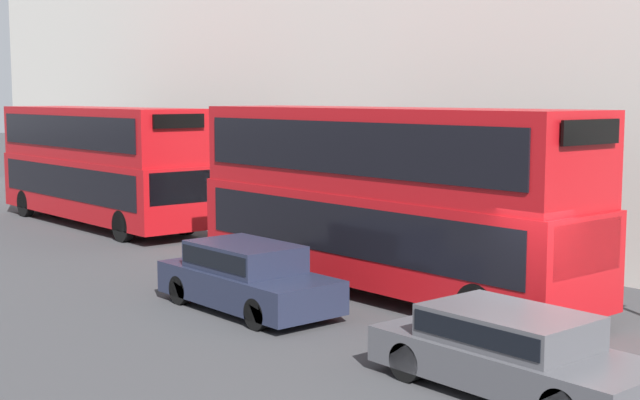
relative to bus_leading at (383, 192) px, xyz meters
The scene contains 6 objects.
ground_plane 6.20m from the bus_leading, 106.22° to the right, with size 200.00×200.00×0.00m, color #38383A.
bus_leading is the anchor object (origin of this frame).
bus_second_in_queue 14.30m from the bus_leading, 90.00° to the left, with size 2.59×10.92×4.15m.
car_dark_sedan 7.36m from the bus_leading, 118.34° to the right, with size 1.85×4.54×1.28m.
car_hatchback 3.82m from the bus_leading, 169.05° to the left, with size 1.81×4.44×1.44m.
pedestrian 9.17m from the bus_leading, 76.94° to the left, with size 0.36×0.36×1.61m.
Camera 1 is at (-12.65, -9.05, 4.55)m, focal length 50.00 mm.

